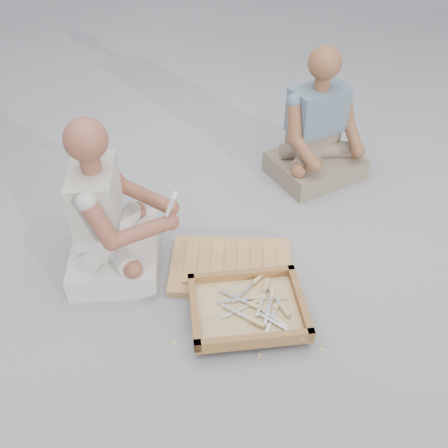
# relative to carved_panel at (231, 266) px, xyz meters

# --- Properties ---
(ground) EXTENTS (60.00, 60.00, 0.00)m
(ground) POSITION_rel_carved_panel_xyz_m (0.04, -0.16, -0.02)
(ground) COLOR #A1A1A6
(ground) RESTS_ON ground
(carved_panel) EXTENTS (0.60, 0.41, 0.04)m
(carved_panel) POSITION_rel_carved_panel_xyz_m (0.00, 0.00, 0.00)
(carved_panel) COLOR #A77840
(carved_panel) RESTS_ON ground
(tool_tray) EXTENTS (0.57, 0.48, 0.07)m
(tool_tray) POSITION_rel_carved_panel_xyz_m (0.08, -0.30, 0.04)
(tool_tray) COLOR brown
(tool_tray) RESTS_ON carved_panel
(chisel_0) EXTENTS (0.06, 0.22, 0.02)m
(chisel_0) POSITION_rel_carved_panel_xyz_m (0.16, -0.20, 0.06)
(chisel_0) COLOR silver
(chisel_0) RESTS_ON tool_tray
(chisel_1) EXTENTS (0.20, 0.12, 0.02)m
(chisel_1) POSITION_rel_carved_panel_xyz_m (0.10, -0.29, 0.06)
(chisel_1) COLOR silver
(chisel_1) RESTS_ON tool_tray
(chisel_2) EXTENTS (0.22, 0.06, 0.02)m
(chisel_2) POSITION_rel_carved_panel_xyz_m (0.11, -0.25, 0.05)
(chisel_2) COLOR silver
(chisel_2) RESTS_ON tool_tray
(chisel_3) EXTENTS (0.20, 0.13, 0.02)m
(chisel_3) POSITION_rel_carved_panel_xyz_m (0.11, -0.38, 0.06)
(chisel_3) COLOR silver
(chisel_3) RESTS_ON tool_tray
(chisel_4) EXTENTS (0.06, 0.22, 0.02)m
(chisel_4) POSITION_rel_carved_panel_xyz_m (0.19, -0.25, 0.06)
(chisel_4) COLOR silver
(chisel_4) RESTS_ON tool_tray
(chisel_5) EXTENTS (0.15, 0.19, 0.02)m
(chisel_5) POSITION_rel_carved_panel_xyz_m (0.11, -0.15, 0.06)
(chisel_5) COLOR silver
(chisel_5) RESTS_ON tool_tray
(chisel_6) EXTENTS (0.12, 0.20, 0.02)m
(chisel_6) POSITION_rel_carved_panel_xyz_m (0.24, -0.30, 0.06)
(chisel_6) COLOR silver
(chisel_6) RESTS_ON tool_tray
(chisel_7) EXTENTS (0.19, 0.14, 0.02)m
(chisel_7) POSITION_rel_carved_panel_xyz_m (0.11, -0.27, 0.05)
(chisel_7) COLOR silver
(chisel_7) RESTS_ON tool_tray
(chisel_8) EXTENTS (0.08, 0.22, 0.02)m
(chisel_8) POSITION_rel_carved_panel_xyz_m (0.21, -0.29, 0.05)
(chisel_8) COLOR silver
(chisel_8) RESTS_ON tool_tray
(chisel_9) EXTENTS (0.19, 0.14, 0.02)m
(chisel_9) POSITION_rel_carved_panel_xyz_m (0.27, -0.43, 0.06)
(chisel_9) COLOR silver
(chisel_9) RESTS_ON tool_tray
(chisel_10) EXTENTS (0.22, 0.04, 0.02)m
(chisel_10) POSITION_rel_carved_panel_xyz_m (0.21, -0.24, 0.05)
(chisel_10) COLOR silver
(chisel_10) RESTS_ON tool_tray
(chisel_11) EXTENTS (0.18, 0.15, 0.02)m
(chisel_11) POSITION_rel_carved_panel_xyz_m (0.27, -0.41, 0.05)
(chisel_11) COLOR silver
(chisel_11) RESTS_ON tool_tray
(wood_chip_0) EXTENTS (0.02, 0.02, 0.00)m
(wood_chip_0) POSITION_rel_carved_panel_xyz_m (0.21, -0.38, -0.02)
(wood_chip_0) COLOR tan
(wood_chip_0) RESTS_ON ground
(wood_chip_1) EXTENTS (0.02, 0.02, 0.00)m
(wood_chip_1) POSITION_rel_carved_panel_xyz_m (0.40, -0.46, -0.02)
(wood_chip_1) COLOR tan
(wood_chip_1) RESTS_ON ground
(wood_chip_2) EXTENTS (0.02, 0.02, 0.00)m
(wood_chip_2) POSITION_rel_carved_panel_xyz_m (0.14, -0.50, -0.02)
(wood_chip_2) COLOR tan
(wood_chip_2) RESTS_ON ground
(wood_chip_3) EXTENTS (0.02, 0.02, 0.00)m
(wood_chip_3) POSITION_rel_carved_panel_xyz_m (0.12, -0.19, -0.02)
(wood_chip_3) COLOR tan
(wood_chip_3) RESTS_ON ground
(wood_chip_4) EXTENTS (0.02, 0.02, 0.00)m
(wood_chip_4) POSITION_rel_carved_panel_xyz_m (-0.00, -0.48, -0.02)
(wood_chip_4) COLOR tan
(wood_chip_4) RESTS_ON ground
(wood_chip_5) EXTENTS (0.02, 0.02, 0.00)m
(wood_chip_5) POSITION_rel_carved_panel_xyz_m (-0.19, 0.04, -0.02)
(wood_chip_5) COLOR tan
(wood_chip_5) RESTS_ON ground
(wood_chip_6) EXTENTS (0.02, 0.02, 0.00)m
(wood_chip_6) POSITION_rel_carved_panel_xyz_m (-0.04, -0.03, -0.02)
(wood_chip_6) COLOR tan
(wood_chip_6) RESTS_ON ground
(wood_chip_7) EXTENTS (0.02, 0.02, 0.00)m
(wood_chip_7) POSITION_rel_carved_panel_xyz_m (-0.15, -0.17, -0.02)
(wood_chip_7) COLOR tan
(wood_chip_7) RESTS_ON ground
(wood_chip_8) EXTENTS (0.02, 0.02, 0.00)m
(wood_chip_8) POSITION_rel_carved_panel_xyz_m (-0.24, -0.11, -0.02)
(wood_chip_8) COLOR tan
(wood_chip_8) RESTS_ON ground
(wood_chip_9) EXTENTS (0.02, 0.02, 0.00)m
(wood_chip_9) POSITION_rel_carved_panel_xyz_m (0.22, -0.07, -0.02)
(wood_chip_9) COLOR tan
(wood_chip_9) RESTS_ON ground
(wood_chip_10) EXTENTS (0.02, 0.02, 0.00)m
(wood_chip_10) POSITION_rel_carved_panel_xyz_m (-0.23, -0.46, -0.02)
(wood_chip_10) COLOR tan
(wood_chip_10) RESTS_ON ground
(craftsman) EXTENTS (0.57, 0.57, 0.81)m
(craftsman) POSITION_rel_carved_panel_xyz_m (-0.58, 0.02, 0.25)
(craftsman) COLOR beige
(craftsman) RESTS_ON ground
(companion) EXTENTS (0.65, 0.62, 0.80)m
(companion) POSITION_rel_carved_panel_xyz_m (0.47, 0.87, 0.25)
(companion) COLOR gray
(companion) RESTS_ON ground
(mobile_phone) EXTENTS (0.06, 0.06, 0.12)m
(mobile_phone) POSITION_rel_carved_panel_xyz_m (-0.27, 0.00, 0.38)
(mobile_phone) COLOR silver
(mobile_phone) RESTS_ON craftsman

